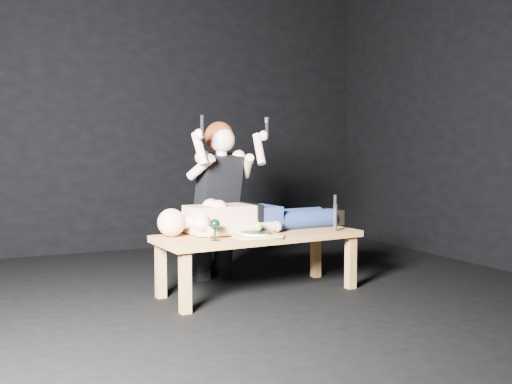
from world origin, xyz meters
TOP-DOWN VIEW (x-y plane):
  - ground at (0.00, 0.00)m, footprint 5.00×5.00m
  - back_wall at (0.00, 2.50)m, footprint 5.00×0.00m
  - table at (0.19, 0.22)m, footprint 1.56×0.69m
  - lying_man at (0.22, 0.35)m, footprint 1.49×0.56m
  - kneeling_woman at (0.05, 0.79)m, footprint 0.82×0.89m
  - serving_tray at (0.09, 0.05)m, footprint 0.34×0.26m
  - plate at (0.09, 0.05)m, footprint 0.23×0.23m
  - apple at (0.11, 0.06)m, footprint 0.07×0.07m
  - goblet at (-0.24, 0.01)m, footprint 0.08×0.08m
  - fork_flat at (-0.11, -0.01)m, footprint 0.05×0.16m
  - knife_flat at (0.28, 0.03)m, footprint 0.02×0.16m
  - spoon_flat at (0.18, 0.14)m, footprint 0.15×0.08m
  - carving_knife at (0.76, 0.07)m, footprint 0.04×0.04m

SIDE VIEW (x-z plane):
  - ground at x=0.00m, z-range 0.00..0.00m
  - table at x=0.19m, z-range 0.00..0.45m
  - fork_flat at x=-0.11m, z-range 0.45..0.46m
  - knife_flat at x=0.28m, z-range 0.45..0.46m
  - spoon_flat at x=0.18m, z-range 0.45..0.46m
  - serving_tray at x=0.09m, z-range 0.45..0.47m
  - plate at x=0.09m, z-range 0.47..0.49m
  - apple at x=0.11m, z-range 0.49..0.55m
  - goblet at x=-0.24m, z-range 0.45..0.60m
  - lying_man at x=0.22m, z-range 0.45..0.70m
  - carving_knife at x=0.76m, z-range 0.45..0.72m
  - kneeling_woman at x=0.05m, z-range 0.00..1.33m
  - back_wall at x=0.00m, z-range -1.00..4.00m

